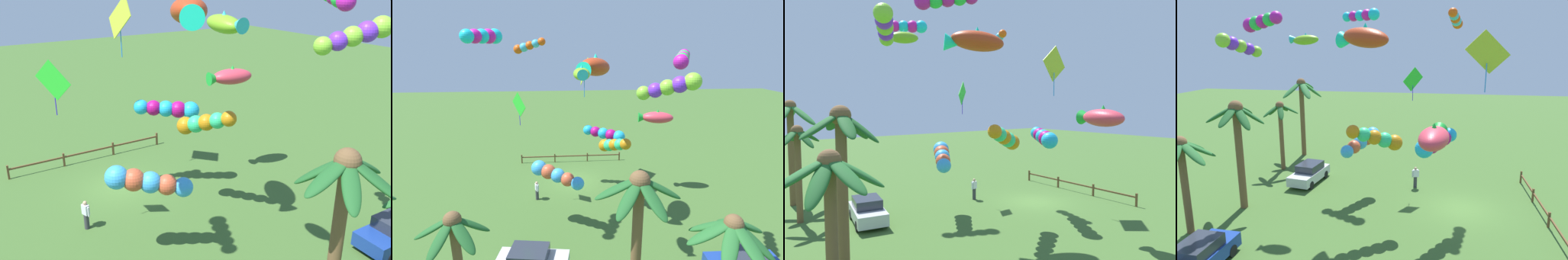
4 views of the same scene
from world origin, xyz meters
The scene contains 19 objects.
ground_plane centered at (0.00, 0.00, 0.00)m, with size 120.00×120.00×0.00m, color #3D6028.
palm_tree_0 centered at (-5.72, 15.35, 4.35)m, with size 3.75×3.75×5.66m.
palm_tree_1 centered at (5.28, 14.63, 4.35)m, with size 2.92×2.88×5.93m.
palm_tree_2 centered at (9.60, 14.35, 5.64)m, with size 4.28×3.94×7.47m.
palm_tree_3 centered at (-2.19, 14.04, 5.24)m, with size 3.83×3.47×7.10m.
rail_fence centered at (0.19, -4.85, 0.60)m, with size 10.70×0.12×0.95m.
parked_car_0 centered at (2.81, 11.34, 0.75)m, with size 4.11×2.25×1.51m.
spectator_0 centered at (3.20, 3.16, 0.81)m, with size 0.34×0.53×1.59m.
kite_tube_0 centered at (3.54, 0.80, 12.13)m, with size 2.56×1.10×1.24m.
kite_tube_2 centered at (5.20, 7.59, 12.60)m, with size 1.71×3.04×0.88m.
kite_fish_3 centered at (-1.11, 6.23, 10.81)m, with size 2.91×3.77×1.56m.
kite_diamond_4 centered at (-0.98, -0.82, 9.95)m, with size 0.64×2.51×3.46m.
kite_tube_5 centered at (-2.52, 1.81, 5.08)m, with size 3.33×2.32×1.15m.
kite_tube_6 centered at (-3.76, 12.59, 10.36)m, with size 2.55×1.54×1.29m.
kite_fish_7 centered at (-6.69, 1.92, 6.44)m, with size 3.00×1.67×1.17m.
kite_fish_8 centered at (-0.05, 10.21, 10.74)m, with size 0.85×1.89×0.80m.
kite_tube_9 centered at (1.53, 6.87, 3.84)m, with size 3.52×2.25×1.60m.
kite_diamond_10 centered at (4.13, 3.58, 7.96)m, with size 1.13×1.39×2.46m.
kite_tube_11 centered at (-2.63, 5.13, 5.22)m, with size 1.95×3.07×1.67m.
Camera 3 is at (-17.63, 17.98, 7.07)m, focal length 31.71 mm.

